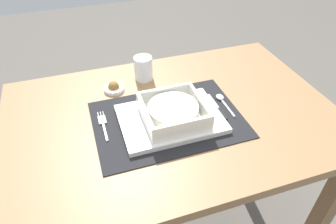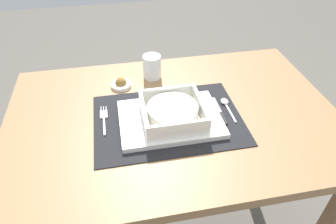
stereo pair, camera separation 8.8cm
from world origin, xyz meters
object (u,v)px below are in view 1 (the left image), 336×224
Objects in this scene: fork at (103,123)px; butter_knife at (217,108)px; drinking_glass at (143,69)px; condiment_saucer at (114,88)px; porridge_bowl at (173,112)px; dining_table at (172,139)px; spoon at (222,99)px.

butter_knife reaches higher than fork.
drinking_glass is 1.21× the size of condiment_saucer.
butter_knife is at bearing 5.12° from porridge_bowl.
dining_table is at bearing -7.31° from fork.
butter_knife reaches higher than dining_table.
spoon is 0.29m from drinking_glass.
porridge_bowl is 1.33× the size of fork.
fork is 0.38m from spoon.
porridge_bowl is (-0.01, -0.04, 0.15)m from dining_table.
porridge_bowl is at bearing -169.80° from spoon.
fork is 1.00× the size of butter_knife.
porridge_bowl is 1.50× the size of spoon.
drinking_glass reaches higher than butter_knife.
condiment_saucer reaches higher than spoon.
butter_knife is at bearing -10.31° from dining_table.
spoon is at bearing -3.93° from fork.
condiment_saucer is (-0.13, 0.22, -0.03)m from porridge_bowl.
butter_knife is 1.91× the size of condiment_saucer.
drinking_glass is at bearing 98.15° from dining_table.
spoon is 0.89× the size of butter_knife.
condiment_saucer is at bearing -160.82° from drinking_glass.
butter_knife is (0.34, -0.04, 0.00)m from fork.
fork is 1.91× the size of condiment_saucer.
drinking_glass is at bearing 129.23° from spoon.
condiment_saucer reaches higher than butter_knife.
fork is (-0.20, 0.05, -0.04)m from porridge_bowl.
drinking_glass reaches higher than condiment_saucer.
dining_table is at bearing -81.85° from drinking_glass.
fork is 0.27m from drinking_glass.
drinking_glass is (-0.20, 0.21, 0.03)m from spoon.
butter_knife is at bearing -136.93° from spoon.
spoon is 0.36m from condiment_saucer.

